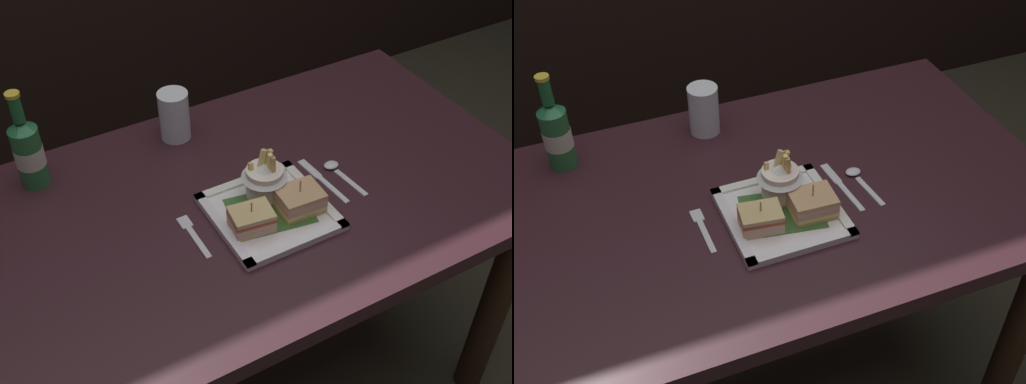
# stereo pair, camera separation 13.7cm
# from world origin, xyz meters

# --- Properties ---
(dining_table) EXTENTS (1.30, 0.74, 0.74)m
(dining_table) POSITION_xyz_m (0.00, 0.00, 0.61)
(dining_table) COLOR #2F171D
(dining_table) RESTS_ON ground_plane
(square_plate) EXTENTS (0.24, 0.24, 0.02)m
(square_plate) POSITION_xyz_m (0.03, -0.07, 0.74)
(square_plate) COLOR white
(square_plate) RESTS_ON dining_table
(sandwich_half_left) EXTENTS (0.09, 0.08, 0.07)m
(sandwich_half_left) POSITION_xyz_m (-0.03, -0.10, 0.77)
(sandwich_half_left) COLOR tan
(sandwich_half_left) RESTS_ON square_plate
(sandwich_half_right) EXTENTS (0.10, 0.08, 0.08)m
(sandwich_half_right) POSITION_xyz_m (0.08, -0.10, 0.77)
(sandwich_half_right) COLOR tan
(sandwich_half_right) RESTS_ON square_plate
(fries_cup) EXTENTS (0.10, 0.10, 0.12)m
(fries_cup) POSITION_xyz_m (0.04, -0.02, 0.80)
(fries_cup) COLOR white
(fries_cup) RESTS_ON square_plate
(beer_bottle) EXTENTS (0.06, 0.06, 0.23)m
(beer_bottle) POSITION_xyz_m (-0.37, 0.27, 0.82)
(beer_bottle) COLOR #2A7036
(beer_bottle) RESTS_ON dining_table
(water_glass) EXTENTS (0.07, 0.07, 0.12)m
(water_glass) POSITION_xyz_m (-0.03, 0.27, 0.79)
(water_glass) COLOR silver
(water_glass) RESTS_ON dining_table
(fork) EXTENTS (0.02, 0.13, 0.00)m
(fork) POSITION_xyz_m (-0.14, -0.05, 0.74)
(fork) COLOR silver
(fork) RESTS_ON dining_table
(knife) EXTENTS (0.03, 0.17, 0.00)m
(knife) POSITION_xyz_m (0.18, -0.03, 0.74)
(knife) COLOR silver
(knife) RESTS_ON dining_table
(spoon) EXTENTS (0.03, 0.13, 0.01)m
(spoon) POSITION_xyz_m (0.23, -0.02, 0.74)
(spoon) COLOR silver
(spoon) RESTS_ON dining_table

